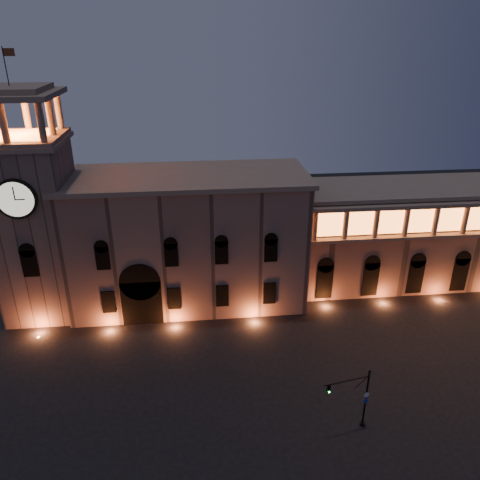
{
  "coord_description": "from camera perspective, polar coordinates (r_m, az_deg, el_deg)",
  "views": [
    {
      "loc": [
        -1.13,
        -34.61,
        33.91
      ],
      "look_at": [
        4.24,
        16.0,
        11.04
      ],
      "focal_mm": 35.0,
      "sensor_mm": 36.0,
      "label": 1
    }
  ],
  "objects": [
    {
      "name": "colonnade_wing",
      "position": [
        72.32,
        21.73,
        0.83
      ],
      "size": [
        40.6,
        11.5,
        14.5
      ],
      "color": "#7D5D50",
      "rests_on": "ground"
    },
    {
      "name": "traffic_light",
      "position": [
        46.04,
        14.23,
        -18.25
      ],
      "size": [
        4.64,
        1.15,
        6.45
      ],
      "rotation": [
        0.0,
        0.0,
        0.18
      ],
      "color": "black",
      "rests_on": "ground"
    },
    {
      "name": "ground",
      "position": [
        48.47,
        -3.19,
        -20.25
      ],
      "size": [
        160.0,
        160.0,
        0.0
      ],
      "primitive_type": "plane",
      "color": "black",
      "rests_on": "ground"
    },
    {
      "name": "government_building",
      "position": [
        61.88,
        -6.41,
        0.07
      ],
      "size": [
        30.8,
        12.8,
        17.6
      ],
      "color": "#826255",
      "rests_on": "ground"
    },
    {
      "name": "clock_tower",
      "position": [
        62.63,
        -23.67,
        2.09
      ],
      "size": [
        9.8,
        9.8,
        32.4
      ],
      "color": "#826255",
      "rests_on": "ground"
    }
  ]
}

